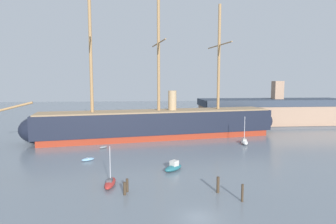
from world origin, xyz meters
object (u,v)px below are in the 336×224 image
Objects in this scene: motorboat_far_left at (71,131)px; dockside_warehouse_right at (272,112)px; dinghy_alongside_bow at (103,147)px; mooring_piling_left_pair at (125,189)px; dinghy_mid_left at (88,159)px; sailboat_alongside_stern at (244,142)px; mooring_piling_nearest at (127,185)px; sailboat_foreground_left at (110,183)px; motorboat_near_centre at (173,167)px; mooring_piling_midwater at (242,193)px; motorboat_distant_centre at (172,127)px; tall_ship at (159,123)px; mooring_piling_right_pair at (218,185)px.

motorboat_far_left is 0.08× the size of dockside_warehouse_right.
dockside_warehouse_right reaches higher than dinghy_alongside_bow.
mooring_piling_left_pair is at bearing -68.78° from motorboat_far_left.
dinghy_mid_left is 0.40× the size of sailboat_alongside_stern.
dockside_warehouse_right is (48.15, 56.12, 3.81)m from mooring_piling_nearest.
sailboat_foreground_left is 25.01m from dinghy_alongside_bow.
sailboat_foreground_left is 0.11× the size of dockside_warehouse_right.
dockside_warehouse_right is at bearing 53.49° from sailboat_alongside_stern.
motorboat_near_centre is 11.70m from mooring_piling_nearest.
sailboat_foreground_left is 4.25m from mooring_piling_left_pair.
mooring_piling_midwater is (23.46, -21.28, 0.86)m from dinghy_mid_left.
mooring_piling_nearest is at bearing -75.77° from dinghy_alongside_bow.
motorboat_distant_centre reaches higher than motorboat_far_left.
tall_ship reaches higher than dinghy_mid_left.
sailboat_alongside_stern is 1.60× the size of motorboat_far_left.
mooring_piling_left_pair is at bearing -100.29° from tall_ship.
motorboat_distant_centre is 54.50m from mooring_piling_nearest.
motorboat_far_left is (-46.86, 19.01, 0.02)m from sailboat_alongside_stern.
mooring_piling_left_pair reaches higher than motorboat_near_centre.
motorboat_distant_centre is 2.93× the size of mooring_piling_left_pair.
sailboat_foreground_left is 47.99m from motorboat_far_left.
mooring_piling_left_pair is (-28.00, -29.56, 0.31)m from sailboat_alongside_stern.
sailboat_alongside_stern is (30.36, 26.05, 0.07)m from sailboat_foreground_left.
tall_ship reaches higher than mooring_piling_left_pair.
sailboat_foreground_left is 2.18× the size of dinghy_mid_left.
tall_ship is 23.29m from sailboat_alongside_stern.
dockside_warehouse_right is at bearing 49.37° from mooring_piling_nearest.
sailboat_foreground_left is 1.15× the size of motorboat_distant_centre.
tall_ship is at bearing 91.39° from motorboat_near_centre.
mooring_piling_right_pair is at bearing -6.86° from mooring_piling_nearest.
sailboat_alongside_stern reaches higher than dinghy_alongside_bow.
mooring_piling_midwater is (21.85, -31.82, 0.89)m from dinghy_alongside_bow.
dinghy_alongside_bow is at bearing -177.67° from sailboat_alongside_stern.
mooring_piling_left_pair is 15.70m from mooring_piling_midwater.
motorboat_distant_centre is (-15.47, 24.60, 0.13)m from sailboat_alongside_stern.
sailboat_foreground_left reaches higher than motorboat_near_centre.
dinghy_alongside_bow is (-14.44, 18.19, -0.34)m from motorboat_near_centre.
motorboat_far_left is at bearing 157.92° from sailboat_alongside_stern.
sailboat_foreground_left is 3.64m from mooring_piling_nearest.
motorboat_near_centre is at bearing -25.49° from dinghy_mid_left.
motorboat_far_left is 0.82× the size of motorboat_distant_centre.
mooring_piling_midwater is at bearing -56.84° from motorboat_far_left.
dockside_warehouse_right reaches higher than mooring_piling_midwater.
motorboat_distant_centre is at bearing 73.62° from sailboat_foreground_left.
motorboat_near_centre is 12.69m from mooring_piling_left_pair.
dinghy_alongside_bow is at bearing 128.45° from motorboat_near_centre.
tall_ship is 29.56m from motorboat_near_centre.
mooring_piling_nearest reaches higher than motorboat_near_centre.
motorboat_near_centre is at bearing -55.32° from motorboat_far_left.
mooring_piling_left_pair is (-12.53, -54.16, 0.18)m from motorboat_distant_centre.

